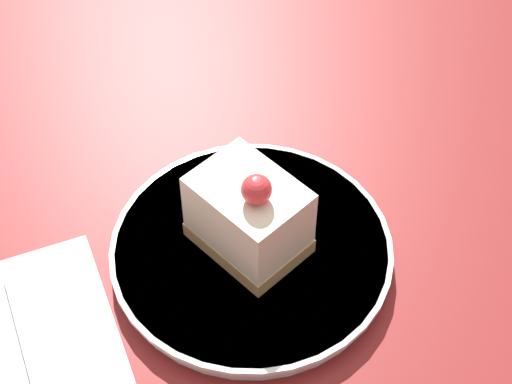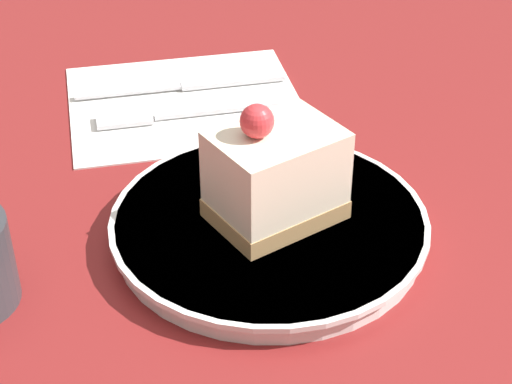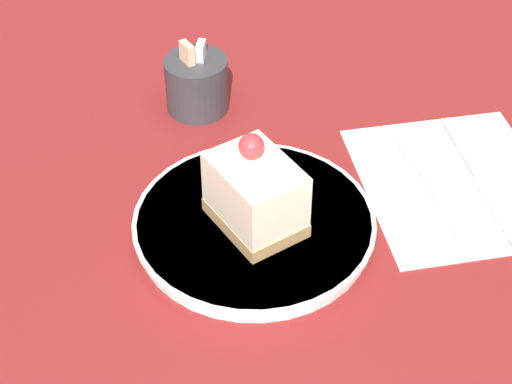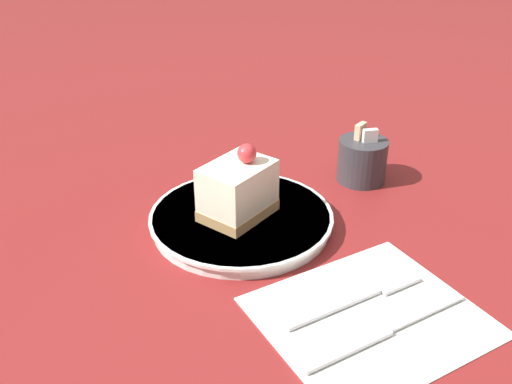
# 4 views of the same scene
# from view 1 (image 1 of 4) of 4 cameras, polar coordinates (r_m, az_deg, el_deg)

# --- Properties ---
(ground_plane) EXTENTS (4.00, 4.00, 0.00)m
(ground_plane) POSITION_cam_1_polar(r_m,az_deg,el_deg) (0.69, -0.70, -3.90)
(ground_plane) COLOR maroon
(plate) EXTENTS (0.22, 0.22, 0.02)m
(plate) POSITION_cam_1_polar(r_m,az_deg,el_deg) (0.68, -0.09, -3.95)
(plate) COLOR silver
(plate) RESTS_ON ground_plane
(cake_slice) EXTENTS (0.09, 0.10, 0.09)m
(cake_slice) POSITION_cam_1_polar(r_m,az_deg,el_deg) (0.65, -0.31, -1.49)
(cake_slice) COLOR #AD8451
(cake_slice) RESTS_ON plate
(fork) EXTENTS (0.03, 0.16, 0.00)m
(fork) POSITION_cam_1_polar(r_m,az_deg,el_deg) (0.64, -14.36, -12.02)
(fork) COLOR silver
(fork) RESTS_ON napkin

